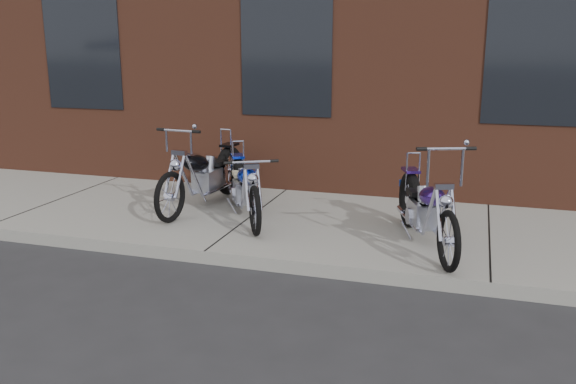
% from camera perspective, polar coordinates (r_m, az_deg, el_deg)
% --- Properties ---
extents(ground, '(120.00, 120.00, 0.00)m').
position_cam_1_polar(ground, '(6.84, -7.80, -6.71)').
color(ground, '#242426').
rests_on(ground, ground).
extents(sidewalk, '(22.00, 3.00, 0.15)m').
position_cam_1_polar(sidewalk, '(8.12, -3.36, -2.69)').
color(sidewalk, gray).
rests_on(sidewalk, ground).
extents(chopper_purple, '(0.89, 2.07, 1.22)m').
position_cam_1_polar(chopper_purple, '(7.00, 12.79, -1.77)').
color(chopper_purple, black).
rests_on(chopper_purple, sidewalk).
extents(chopper_blue, '(1.13, 1.87, 0.91)m').
position_cam_1_polar(chopper_blue, '(7.93, -4.02, 0.27)').
color(chopper_blue, black).
rests_on(chopper_blue, sidewalk).
extents(chopper_third, '(0.56, 2.29, 1.16)m').
position_cam_1_polar(chopper_third, '(8.52, -7.83, 1.38)').
color(chopper_third, black).
rests_on(chopper_third, sidewalk).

